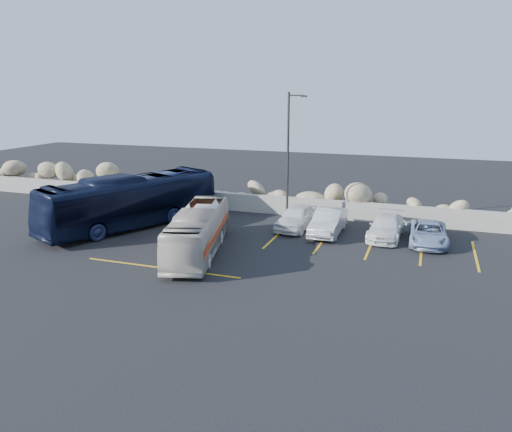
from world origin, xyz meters
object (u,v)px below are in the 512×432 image
(lamppost, at_px, (289,156))
(car_a, at_px, (297,217))
(tour_coach, at_px, (131,201))
(car_b, at_px, (328,222))
(car_c, at_px, (386,227))
(car_d, at_px, (428,233))
(vintage_bus, at_px, (198,231))

(lamppost, height_order, car_a, lamppost)
(tour_coach, relative_size, car_b, 2.62)
(tour_coach, bearing_deg, car_b, 35.63)
(tour_coach, xyz_separation_m, car_c, (14.84, 2.68, -0.96))
(car_d, bearing_deg, vintage_bus, -156.08)
(lamppost, distance_m, car_a, 3.71)
(car_d, bearing_deg, car_c, 167.92)
(vintage_bus, bearing_deg, car_c, 19.33)
(vintage_bus, relative_size, car_c, 1.95)
(car_a, distance_m, car_b, 2.06)
(car_a, distance_m, car_d, 7.51)
(vintage_bus, bearing_deg, car_d, 12.08)
(car_c, bearing_deg, tour_coach, -166.67)
(tour_coach, height_order, car_b, tour_coach)
(lamppost, relative_size, vintage_bus, 0.96)
(vintage_bus, xyz_separation_m, tour_coach, (-6.03, 3.23, 0.42))
(car_a, relative_size, car_b, 0.96)
(tour_coach, distance_m, car_a, 10.06)
(tour_coach, relative_size, car_a, 2.72)
(lamppost, height_order, car_d, lamppost)
(lamppost, height_order, car_c, lamppost)
(tour_coach, height_order, car_a, tour_coach)
(lamppost, relative_size, tour_coach, 0.70)
(car_a, bearing_deg, tour_coach, -158.02)
(car_b, bearing_deg, vintage_bus, -134.06)
(tour_coach, xyz_separation_m, car_b, (11.60, 2.37, -0.87))
(car_b, bearing_deg, car_c, 6.25)
(car_c, bearing_deg, vintage_bus, -143.05)
(vintage_bus, relative_size, car_a, 1.99)
(car_b, xyz_separation_m, car_d, (5.49, -0.06, -0.13))
(vintage_bus, distance_m, car_d, 12.38)
(tour_coach, height_order, car_d, tour_coach)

